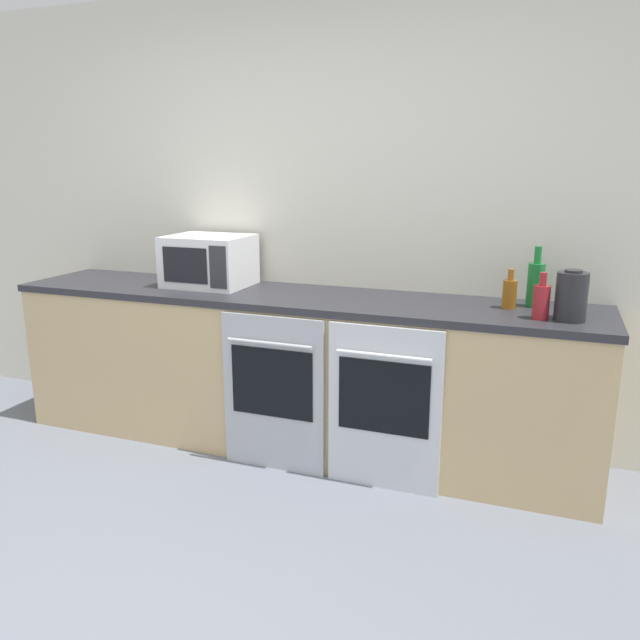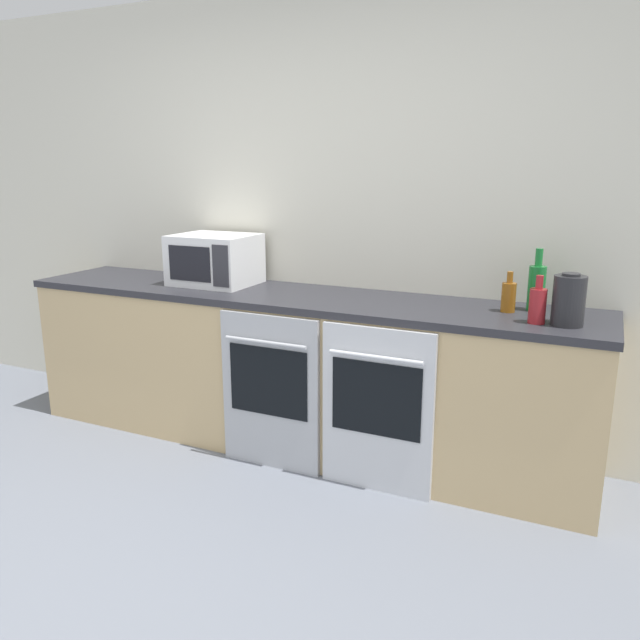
{
  "view_description": "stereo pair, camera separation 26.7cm",
  "coord_description": "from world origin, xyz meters",
  "px_view_note": "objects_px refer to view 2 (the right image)",
  "views": [
    {
      "loc": [
        1.33,
        -1.51,
        1.62
      ],
      "look_at": [
        0.16,
        1.66,
        0.77
      ],
      "focal_mm": 35.0,
      "sensor_mm": 36.0,
      "label": 1
    },
    {
      "loc": [
        1.58,
        -1.41,
        1.62
      ],
      "look_at": [
        0.16,
        1.66,
        0.77
      ],
      "focal_mm": 35.0,
      "sensor_mm": 36.0,
      "label": 2
    }
  ],
  "objects_px": {
    "oven_right": "(377,410)",
    "kettle": "(569,300)",
    "bottle_amber": "(509,296)",
    "microwave": "(215,259)",
    "bottle_green": "(537,286)",
    "bottle_red": "(538,305)",
    "oven_left": "(270,391)"
  },
  "relations": [
    {
      "from": "oven_left",
      "to": "bottle_green",
      "type": "distance_m",
      "value": 1.47
    },
    {
      "from": "oven_left",
      "to": "bottle_red",
      "type": "bearing_deg",
      "value": 8.7
    },
    {
      "from": "oven_left",
      "to": "bottle_amber",
      "type": "distance_m",
      "value": 1.33
    },
    {
      "from": "oven_right",
      "to": "microwave",
      "type": "distance_m",
      "value": 1.4
    },
    {
      "from": "oven_left",
      "to": "oven_right",
      "type": "bearing_deg",
      "value": 0.0
    },
    {
      "from": "oven_right",
      "to": "microwave",
      "type": "bearing_deg",
      "value": 161.68
    },
    {
      "from": "bottle_green",
      "to": "bottle_red",
      "type": "xyz_separation_m",
      "value": [
        0.04,
        -0.27,
        -0.03
      ]
    },
    {
      "from": "oven_left",
      "to": "bottle_amber",
      "type": "height_order",
      "value": "bottle_amber"
    },
    {
      "from": "oven_right",
      "to": "bottle_green",
      "type": "distance_m",
      "value": 1.0
    },
    {
      "from": "bottle_green",
      "to": "bottle_red",
      "type": "relative_size",
      "value": 1.4
    },
    {
      "from": "microwave",
      "to": "bottle_red",
      "type": "distance_m",
      "value": 1.9
    },
    {
      "from": "oven_left",
      "to": "oven_right",
      "type": "distance_m",
      "value": 0.61
    },
    {
      "from": "bottle_green",
      "to": "oven_right",
      "type": "bearing_deg",
      "value": -144.79
    },
    {
      "from": "bottle_green",
      "to": "kettle",
      "type": "distance_m",
      "value": 0.3
    },
    {
      "from": "bottle_green",
      "to": "bottle_red",
      "type": "distance_m",
      "value": 0.27
    },
    {
      "from": "kettle",
      "to": "oven_left",
      "type": "bearing_deg",
      "value": -171.4
    },
    {
      "from": "microwave",
      "to": "bottle_green",
      "type": "xyz_separation_m",
      "value": [
        1.85,
        0.07,
        -0.03
      ]
    },
    {
      "from": "oven_left",
      "to": "bottle_amber",
      "type": "bearing_deg",
      "value": 18.32
    },
    {
      "from": "bottle_amber",
      "to": "bottle_green",
      "type": "relative_size",
      "value": 0.65
    },
    {
      "from": "microwave",
      "to": "kettle",
      "type": "relative_size",
      "value": 1.98
    },
    {
      "from": "oven_right",
      "to": "kettle",
      "type": "height_order",
      "value": "kettle"
    },
    {
      "from": "kettle",
      "to": "bottle_amber",
      "type": "bearing_deg",
      "value": 150.11
    },
    {
      "from": "bottle_amber",
      "to": "bottle_green",
      "type": "bearing_deg",
      "value": 35.6
    },
    {
      "from": "bottle_red",
      "to": "bottle_green",
      "type": "bearing_deg",
      "value": 97.73
    },
    {
      "from": "bottle_green",
      "to": "kettle",
      "type": "bearing_deg",
      "value": -56.32
    },
    {
      "from": "oven_right",
      "to": "kettle",
      "type": "xyz_separation_m",
      "value": [
        0.82,
        0.22,
        0.59
      ]
    },
    {
      "from": "bottle_amber",
      "to": "microwave",
      "type": "bearing_deg",
      "value": 179.48
    },
    {
      "from": "oven_right",
      "to": "kettle",
      "type": "relative_size",
      "value": 3.58
    },
    {
      "from": "bottle_green",
      "to": "kettle",
      "type": "xyz_separation_m",
      "value": [
        0.17,
        -0.25,
        -0.01
      ]
    },
    {
      "from": "bottle_amber",
      "to": "bottle_red",
      "type": "height_order",
      "value": "bottle_red"
    },
    {
      "from": "oven_left",
      "to": "microwave",
      "type": "relative_size",
      "value": 1.8
    },
    {
      "from": "microwave",
      "to": "kettle",
      "type": "xyz_separation_m",
      "value": [
        2.02,
        -0.18,
        -0.03
      ]
    }
  ]
}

